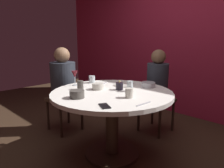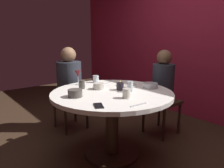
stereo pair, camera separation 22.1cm
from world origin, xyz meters
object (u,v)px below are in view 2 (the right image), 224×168
seated_diner_back (163,83)px  cup_by_left_diner (82,84)px  bowl_salad_center (99,86)px  bowl_small_white (75,93)px  cup_by_right_diner (127,93)px  seated_diner_left (69,79)px  cup_near_candle (96,79)px  dining_table (112,106)px  candle_holder (120,86)px  dinner_plate (127,85)px  cup_center_front (130,87)px  cell_phone (99,106)px  bowl_serving_large (151,85)px  wine_glass (78,74)px

seated_diner_back → cup_by_left_diner: size_ratio=11.90×
bowl_salad_center → bowl_small_white: (0.11, -0.36, 0.00)m
seated_diner_back → bowl_salad_center: seated_diner_back is taller
seated_diner_back → cup_by_right_diner: seated_diner_back is taller
seated_diner_left → cup_near_candle: (0.45, 0.14, 0.05)m
dining_table → candle_holder: 0.23m
dinner_plate → cup_center_front: 0.29m
candle_holder → cup_center_front: bearing=14.2°
dining_table → cup_by_right_diner: 0.36m
cup_by_left_diner → cup_by_right_diner: bearing=11.3°
seated_diner_back → cup_by_left_diner: 1.10m
cell_phone → bowl_serving_large: (-0.16, 0.84, 0.02)m
cell_phone → cup_by_right_diner: (-0.03, 0.34, 0.04)m
wine_glass → bowl_small_white: bearing=-33.6°
candle_holder → bowl_salad_center: candle_holder is taller
bowl_serving_large → cup_by_left_diner: (-0.46, -0.62, 0.02)m
cell_phone → cup_near_candle: bearing=-97.1°
bowl_serving_large → cup_near_candle: cup_near_candle is taller
seated_diner_back → cup_center_front: (0.13, -0.74, 0.08)m
cup_by_left_diner → candle_holder: bearing=41.8°
cup_center_front → cup_by_left_diner: bearing=-144.4°
dinner_plate → cup_near_candle: 0.43m
bowl_serving_large → cup_center_front: cup_center_front is taller
dinner_plate → bowl_serving_large: size_ratio=1.51×
bowl_serving_large → cup_near_candle: 0.71m
dining_table → dinner_plate: (-0.10, 0.31, 0.17)m
cup_by_left_diner → cup_center_front: (0.44, 0.32, 0.01)m
candle_holder → dinner_plate: 0.23m
bowl_serving_large → cell_phone: bearing=-79.3°
bowl_small_white → wine_glass: bearing=146.4°
wine_glass → bowl_small_white: 0.56m
candle_holder → cup_by_left_diner: size_ratio=1.06×
wine_glass → seated_diner_left: bearing=166.3°
cup_near_candle → candle_holder: bearing=-3.3°
bowl_salad_center → cup_near_candle: (-0.32, 0.18, 0.01)m
seated_diner_left → cell_phone: (1.25, -0.40, 0.01)m
bowl_serving_large → seated_diner_back: bearing=109.4°
cup_center_front → candle_holder: bearing=-165.8°
bowl_small_white → cup_by_left_diner: cup_by_left_diner is taller
wine_glass → dinner_plate: (0.42, 0.41, -0.12)m
cup_by_left_diner → cup_by_right_diner: (0.60, 0.12, -0.00)m
cup_by_right_diner → candle_holder: bearing=149.0°
candle_holder → bowl_small_white: 0.52m
dining_table → bowl_serving_large: (0.15, 0.44, 0.19)m
candle_holder → cup_by_right_diner: bearing=-31.0°
dining_table → dinner_plate: size_ratio=5.31×
wine_glass → bowl_small_white: wine_glass is taller
cup_center_front → dining_table: bearing=-133.2°
seated_diner_back → cell_phone: bearing=13.7°
bowl_serving_large → cup_center_front: size_ratio=1.45×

